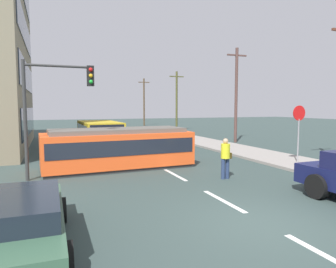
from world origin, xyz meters
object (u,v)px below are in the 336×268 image
streetcar_tram (118,148)px  stop_sign (299,122)px  utility_pole_mid (236,93)px  parked_sedan_near (17,222)px  utility_pole_far (177,100)px  city_bus (100,132)px  pedestrian_crossing (226,156)px  utility_pole_distant (144,101)px  traffic_light_mast (54,97)px

streetcar_tram → stop_sign: bearing=-15.3°
streetcar_tram → utility_pole_mid: size_ratio=0.92×
parked_sedan_near → utility_pole_far: utility_pole_far is taller
utility_pole_far → city_bus: bearing=-133.6°
pedestrian_crossing → utility_pole_distant: utility_pole_distant is taller
utility_pole_distant → traffic_light_mast: bearing=-112.3°
streetcar_tram → parked_sedan_near: bearing=-115.4°
streetcar_tram → traffic_light_mast: 3.90m
city_bus → parked_sedan_near: size_ratio=1.24×
pedestrian_crossing → stop_sign: bearing=15.3°
parked_sedan_near → stop_sign: 13.73m
pedestrian_crossing → stop_sign: stop_sign is taller
stop_sign → utility_pole_mid: bearing=74.8°
streetcar_tram → utility_pole_far: (11.29, 19.82, 2.77)m
traffic_light_mast → utility_pole_far: 25.36m
parked_sedan_near → utility_pole_distant: size_ratio=0.62×
utility_pole_mid → pedestrian_crossing: bearing=-125.0°
parked_sedan_near → utility_pole_far: bearing=61.5°
utility_pole_distant → parked_sedan_near: bearing=-110.1°
utility_pole_far → utility_pole_distant: size_ratio=0.97×
pedestrian_crossing → utility_pole_mid: (7.77, 11.09, 3.11)m
city_bus → utility_pole_far: (10.92, 11.47, 2.68)m
stop_sign → streetcar_tram: bearing=164.7°
parked_sedan_near → stop_sign: stop_sign is taller
utility_pole_mid → utility_pole_far: bearing=90.5°
stop_sign → parked_sedan_near: bearing=-156.3°
stop_sign → utility_pole_far: size_ratio=0.40×
traffic_light_mast → pedestrian_crossing: bearing=-21.5°
utility_pole_mid → traffic_light_mast: bearing=-149.0°
streetcar_tram → pedestrian_crossing: 5.25m
streetcar_tram → parked_sedan_near: 8.72m
city_bus → pedestrian_crossing: 12.57m
stop_sign → utility_pole_mid: 10.22m
streetcar_tram → traffic_light_mast: bearing=-156.5°
parked_sedan_near → utility_pole_far: 31.66m
streetcar_tram → utility_pole_far: size_ratio=0.99×
streetcar_tram → utility_pole_mid: bearing=32.7°
streetcar_tram → traffic_light_mast: traffic_light_mast is taller
streetcar_tram → utility_pole_distant: size_ratio=0.96×
pedestrian_crossing → utility_pole_distant: (7.31, 36.09, 2.93)m
parked_sedan_near → utility_pole_distant: utility_pole_distant is taller
stop_sign → utility_pole_distant: bearing=86.4°
streetcar_tram → city_bus: 8.36m
city_bus → pedestrian_crossing: bearing=-75.0°
pedestrian_crossing → stop_sign: (5.13, 1.40, 1.25)m
stop_sign → traffic_light_mast: traffic_light_mast is taller
city_bus → utility_pole_mid: bearing=-5.4°
pedestrian_crossing → parked_sedan_near: bearing=-151.0°
streetcar_tram → pedestrian_crossing: bearing=-46.2°
traffic_light_mast → utility_pole_mid: (14.23, 8.54, 0.69)m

